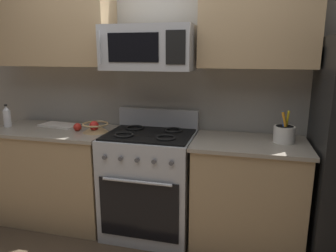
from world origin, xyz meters
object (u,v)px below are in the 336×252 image
cutting_board (60,125)px  utensil_crock (284,133)px  bottle_vinegar (7,117)px  microwave (149,48)px  apple_loose (77,127)px  fruit_basket (95,127)px  range_oven (150,182)px

cutting_board → utensil_crock: bearing=-1.9°
bottle_vinegar → microwave: bearing=2.3°
apple_loose → bottle_vinegar: bearing=-179.3°
fruit_basket → bottle_vinegar: 0.92m
range_oven → bottle_vinegar: 1.51m
apple_loose → fruit_basket: bearing=-0.6°
utensil_crock → range_oven: bearing=-177.3°
microwave → bottle_vinegar: size_ratio=3.45×
microwave → apple_loose: microwave is taller
bottle_vinegar → range_oven: bearing=1.2°
range_oven → fruit_basket: 0.69m
fruit_basket → bottle_vinegar: bottle_vinegar is taller
utensil_crock → fruit_basket: utensil_crock is taller
range_oven → apple_loose: bearing=-178.2°
cutting_board → bottle_vinegar: size_ratio=1.78×
utensil_crock → apple_loose: 1.78m
cutting_board → range_oven: bearing=-7.1°
cutting_board → apple_loose: bearing=-26.9°
fruit_basket → apple_loose: bearing=179.4°
range_oven → fruit_basket: (-0.50, -0.02, 0.48)m
bottle_vinegar → cutting_board: bearing=17.5°
range_oven → microwave: size_ratio=1.47×
fruit_basket → apple_loose: 0.18m
fruit_basket → utensil_crock: bearing=2.6°
apple_loose → cutting_board: bearing=153.1°
range_oven → utensil_crock: 1.21m
utensil_crock → bottle_vinegar: bearing=-178.1°
apple_loose → bottle_vinegar: 0.74m
microwave → utensil_crock: 1.28m
bottle_vinegar → fruit_basket: bearing=0.5°
fruit_basket → bottle_vinegar: bearing=-179.5°
bottle_vinegar → apple_loose: bearing=0.7°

